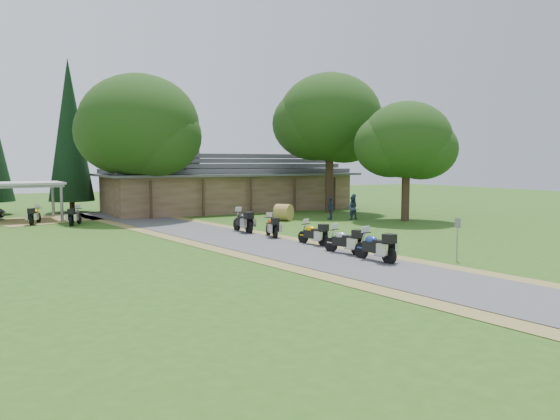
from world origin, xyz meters
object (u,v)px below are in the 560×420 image
motorcycle_row_b (344,240)px  motorcycle_row_c (313,233)px  motorcycle_carport_b (75,215)px  hay_bale (284,212)px  carport (14,202)px  lodge (228,182)px  motorcycle_row_e (243,220)px  motorcycle_row_d (272,225)px  motorcycle_row_a (375,245)px  motorcycle_carport_a (35,215)px

motorcycle_row_b → motorcycle_row_c: motorcycle_row_b is taller
motorcycle_carport_b → hay_bale: (13.23, -4.40, -0.04)m
carport → motorcycle_carport_b: size_ratio=3.38×
lodge → motorcycle_row_e: 15.45m
motorcycle_row_d → motorcycle_carport_b: bearing=50.0°
motorcycle_row_a → motorcycle_carport_a: bearing=21.2°
lodge → motorcycle_row_b: 24.02m
carport → motorcycle_row_c: 23.08m
carport → hay_bale: size_ratio=5.32×
lodge → motorcycle_carport_a: bearing=-166.0°
motorcycle_row_b → motorcycle_row_a: bearing=164.1°
lodge → motorcycle_row_b: lodge is taller
motorcycle_row_c → motorcycle_row_d: size_ratio=0.98×
motorcycle_row_d → motorcycle_row_e: motorcycle_row_e is taller
motorcycle_row_d → hay_bale: bearing=-20.7°
motorcycle_row_a → motorcycle_row_c: bearing=-7.8°
motorcycle_row_d → motorcycle_carport_a: size_ratio=1.00×
motorcycle_row_e → hay_bale: size_ratio=1.77×
lodge → motorcycle_row_a: lodge is taller
motorcycle_row_a → motorcycle_row_e: size_ratio=0.98×
motorcycle_row_c → motorcycle_row_a: bearing=165.9°
motorcycle_carport_b → motorcycle_carport_a: bearing=80.1°
lodge → motorcycle_carport_a: size_ratio=11.55×
motorcycle_row_a → motorcycle_row_d: 8.67m
lodge → motorcycle_row_d: lodge is taller
carport → motorcycle_row_b: size_ratio=3.29×
motorcycle_row_b → motorcycle_row_e: 9.14m
carport → motorcycle_carport_a: 3.08m
lodge → motorcycle_row_a: size_ratio=10.53×
lodge → motorcycle_row_b: (-4.59, -23.51, -1.80)m
motorcycle_row_c → carport: bearing=20.2°
motorcycle_row_a → motorcycle_row_c: 5.06m
motorcycle_carport_a → motorcycle_row_e: bearing=-113.9°
motorcycle_row_e → motorcycle_row_c: bearing=-172.1°
motorcycle_row_b → lodge: bearing=-27.9°
lodge → motorcycle_row_d: size_ratio=11.55×
motorcycle_row_d → motorcycle_row_b: bearing=-165.2°
carport → motorcycle_row_e: size_ratio=3.01×
motorcycle_row_a → motorcycle_row_b: size_ratio=1.07×
lodge → carport: bearing=-176.3°
hay_bale → lodge: bearing=89.4°
motorcycle_row_b → motorcycle_row_e: bearing=-12.2°
motorcycle_row_d → motorcycle_carport_b: (-8.56, 11.39, -0.00)m
motorcycle_row_c → motorcycle_row_e: 6.26m
motorcycle_carport_b → hay_bale: size_ratio=1.57×
motorcycle_row_d → motorcycle_row_e: (-0.54, 2.59, 0.08)m
carport → motorcycle_row_e: carport is taller
lodge → carport: size_ratio=3.42×
motorcycle_carport_b → motorcycle_row_a: bearing=-129.5°
motorcycle_row_a → hay_bale: 16.27m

